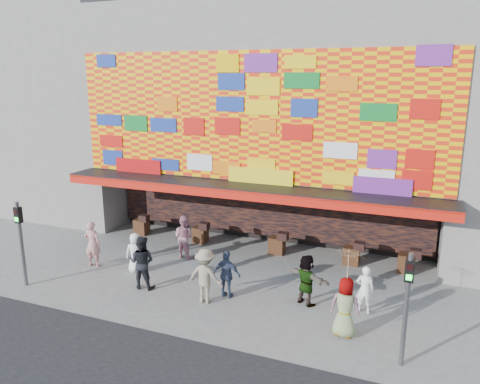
{
  "coord_description": "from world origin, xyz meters",
  "views": [
    {
      "loc": [
        6.3,
        -12.65,
        7.09
      ],
      "look_at": [
        0.42,
        2.0,
        3.15
      ],
      "focal_mm": 35.0,
      "sensor_mm": 36.0,
      "label": 1
    }
  ],
  "objects_px": {
    "ped_c": "(142,262)",
    "ped_e": "(227,274)",
    "signal_right": "(407,297)",
    "ped_h": "(365,290)",
    "parasol": "(348,265)",
    "ped_f": "(307,280)",
    "ped_i": "(184,237)",
    "ped_d": "(205,276)",
    "ped_b": "(93,244)",
    "ped_a": "(135,253)",
    "ped_g": "(345,307)",
    "signal_left": "(21,234)"
  },
  "relations": [
    {
      "from": "ped_f",
      "to": "ped_i",
      "type": "height_order",
      "value": "ped_i"
    },
    {
      "from": "parasol",
      "to": "ped_g",
      "type": "bearing_deg",
      "value": 0.0
    },
    {
      "from": "ped_a",
      "to": "ped_e",
      "type": "xyz_separation_m",
      "value": [
        3.96,
        -0.64,
        0.06
      ]
    },
    {
      "from": "ped_f",
      "to": "ped_c",
      "type": "bearing_deg",
      "value": 36.56
    },
    {
      "from": "ped_f",
      "to": "ped_g",
      "type": "relative_size",
      "value": 0.96
    },
    {
      "from": "ped_d",
      "to": "ped_c",
      "type": "bearing_deg",
      "value": -3.25
    },
    {
      "from": "ped_d",
      "to": "ped_e",
      "type": "relative_size",
      "value": 1.12
    },
    {
      "from": "ped_h",
      "to": "ped_b",
      "type": "bearing_deg",
      "value": -1.85
    },
    {
      "from": "signal_left",
      "to": "ped_c",
      "type": "relative_size",
      "value": 1.62
    },
    {
      "from": "ped_b",
      "to": "ped_c",
      "type": "distance_m",
      "value": 2.92
    },
    {
      "from": "ped_a",
      "to": "ped_c",
      "type": "height_order",
      "value": "ped_c"
    },
    {
      "from": "ped_e",
      "to": "parasol",
      "type": "bearing_deg",
      "value": 168.77
    },
    {
      "from": "ped_d",
      "to": "ped_e",
      "type": "height_order",
      "value": "ped_d"
    },
    {
      "from": "signal_left",
      "to": "ped_c",
      "type": "bearing_deg",
      "value": 19.35
    },
    {
      "from": "signal_left",
      "to": "ped_a",
      "type": "height_order",
      "value": "signal_left"
    },
    {
      "from": "ped_a",
      "to": "ped_i",
      "type": "bearing_deg",
      "value": -142.74
    },
    {
      "from": "ped_e",
      "to": "ped_f",
      "type": "height_order",
      "value": "ped_f"
    },
    {
      "from": "ped_d",
      "to": "ped_e",
      "type": "bearing_deg",
      "value": -132.54
    },
    {
      "from": "signal_left",
      "to": "ped_f",
      "type": "height_order",
      "value": "signal_left"
    },
    {
      "from": "ped_c",
      "to": "ped_e",
      "type": "bearing_deg",
      "value": -179.57
    },
    {
      "from": "ped_g",
      "to": "signal_right",
      "type": "bearing_deg",
      "value": 155.65
    },
    {
      "from": "signal_right",
      "to": "ped_i",
      "type": "height_order",
      "value": "signal_right"
    },
    {
      "from": "ped_g",
      "to": "parasol",
      "type": "xyz_separation_m",
      "value": [
        0.0,
        0.0,
        1.26
      ]
    },
    {
      "from": "ped_i",
      "to": "parasol",
      "type": "height_order",
      "value": "parasol"
    },
    {
      "from": "ped_b",
      "to": "ped_i",
      "type": "xyz_separation_m",
      "value": [
        2.79,
        2.07,
        -0.02
      ]
    },
    {
      "from": "ped_g",
      "to": "parasol",
      "type": "distance_m",
      "value": 1.26
    },
    {
      "from": "ped_d",
      "to": "ped_h",
      "type": "distance_m",
      "value": 4.96
    },
    {
      "from": "signal_right",
      "to": "ped_i",
      "type": "xyz_separation_m",
      "value": [
        -8.51,
        4.32,
        -0.99
      ]
    },
    {
      "from": "ped_a",
      "to": "parasol",
      "type": "height_order",
      "value": "parasol"
    },
    {
      "from": "ped_c",
      "to": "signal_left",
      "type": "bearing_deg",
      "value": 11.95
    },
    {
      "from": "signal_left",
      "to": "ped_h",
      "type": "bearing_deg",
      "value": 12.26
    },
    {
      "from": "ped_b",
      "to": "parasol",
      "type": "bearing_deg",
      "value": 162.88
    },
    {
      "from": "ped_f",
      "to": "parasol",
      "type": "height_order",
      "value": "parasol"
    },
    {
      "from": "signal_right",
      "to": "ped_f",
      "type": "relative_size",
      "value": 1.81
    },
    {
      "from": "ped_e",
      "to": "ped_d",
      "type": "bearing_deg",
      "value": 49.19
    },
    {
      "from": "ped_d",
      "to": "ped_f",
      "type": "relative_size",
      "value": 1.09
    },
    {
      "from": "ped_g",
      "to": "parasol",
      "type": "relative_size",
      "value": 0.96
    },
    {
      "from": "ped_g",
      "to": "parasol",
      "type": "height_order",
      "value": "parasol"
    },
    {
      "from": "signal_right",
      "to": "ped_h",
      "type": "bearing_deg",
      "value": 117.21
    },
    {
      "from": "signal_left",
      "to": "ped_d",
      "type": "relative_size",
      "value": 1.67
    },
    {
      "from": "signal_left",
      "to": "ped_d",
      "type": "bearing_deg",
      "value": 10.86
    },
    {
      "from": "ped_g",
      "to": "ped_i",
      "type": "bearing_deg",
      "value": -22.68
    },
    {
      "from": "ped_e",
      "to": "ped_g",
      "type": "distance_m",
      "value": 4.07
    },
    {
      "from": "ped_a",
      "to": "ped_f",
      "type": "distance_m",
      "value": 6.47
    },
    {
      "from": "ped_b",
      "to": "ped_f",
      "type": "xyz_separation_m",
      "value": [
        8.28,
        0.04,
        -0.07
      ]
    },
    {
      "from": "ped_c",
      "to": "ped_d",
      "type": "xyz_separation_m",
      "value": [
        2.47,
        -0.14,
        -0.03
      ]
    },
    {
      "from": "ped_a",
      "to": "ped_i",
      "type": "height_order",
      "value": "ped_i"
    },
    {
      "from": "signal_right",
      "to": "ped_h",
      "type": "relative_size",
      "value": 1.99
    },
    {
      "from": "ped_i",
      "to": "ped_h",
      "type": "bearing_deg",
      "value": 172.63
    },
    {
      "from": "ped_e",
      "to": "ped_i",
      "type": "distance_m",
      "value": 3.91
    }
  ]
}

